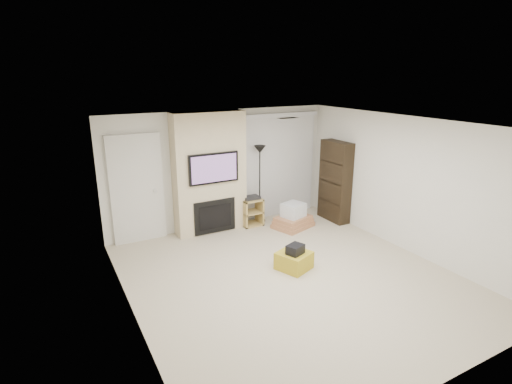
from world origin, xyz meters
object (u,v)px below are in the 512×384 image
ottoman (294,260)px  floor_lamp (260,162)px  av_stand (251,210)px  bookshelf (335,181)px  box_stack (293,218)px

ottoman → floor_lamp: (0.59, 2.26, 1.21)m
av_stand → bookshelf: size_ratio=0.37×
floor_lamp → av_stand: size_ratio=2.62×
ottoman → bookshelf: size_ratio=0.28×
floor_lamp → box_stack: bearing=-55.2°
box_stack → ottoman: bearing=-123.3°
ottoman → av_stand: (0.32, 2.16, 0.20)m
bookshelf → box_stack: bearing=177.9°
av_stand → bookshelf: bookshelf is taller
floor_lamp → bookshelf: bookshelf is taller
ottoman → floor_lamp: size_ratio=0.29×
box_stack → av_stand: bearing=142.7°
ottoman → floor_lamp: bearing=75.4°
ottoman → box_stack: bearing=56.7°
floor_lamp → ottoman: bearing=-104.6°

